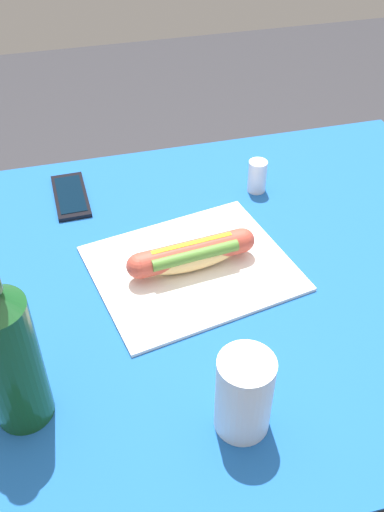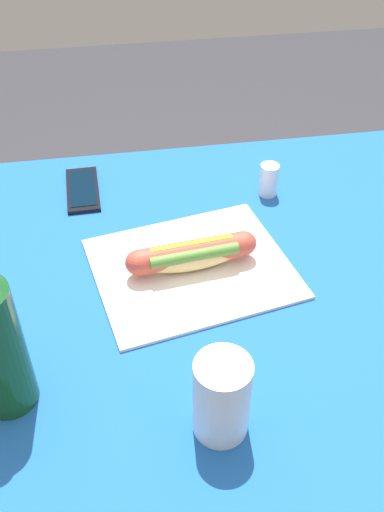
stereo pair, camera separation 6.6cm
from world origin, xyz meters
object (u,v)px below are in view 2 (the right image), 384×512
Objects in this scene: hot_dog at (192,254)px; cell_phone at (83,190)px; drinking_cup at (222,398)px; salt_shaker at (269,180)px.

hot_dog reaches higher than cell_phone.
drinking_cup reaches higher than cell_phone.
drinking_cup is at bearing 68.37° from salt_shaker.
cell_phone is (0.17, -0.26, -0.03)m from hot_dog.
salt_shaker is (-0.36, 0.07, 0.03)m from cell_phone.
drinking_cup is 1.88× the size of salt_shaker.
cell_phone is 0.36m from salt_shaker.
hot_dog is 0.27m from salt_shaker.
cell_phone is at bearing -10.64° from salt_shaker.
cell_phone is at bearing -56.14° from hot_dog.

